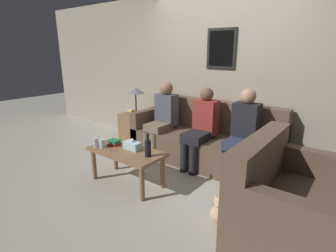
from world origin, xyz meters
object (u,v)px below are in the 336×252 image
object	(u,v)px
couch_side	(285,204)
drinking_glass	(102,144)
person_right	(242,131)
person_middle	(201,125)
person_left	(163,116)
coffee_table	(127,156)
wine_bottle	(148,148)
teddy_bear	(219,211)
couch_main	(204,141)

from	to	relation	value
couch_side	drinking_glass	distance (m)	2.23
couch_side	person_right	size ratio (longest dim) A/B	1.03
person_middle	person_left	bearing A→B (deg)	177.82
coffee_table	person_right	world-z (taller)	person_right
wine_bottle	teddy_bear	distance (m)	1.07
coffee_table	drinking_glass	world-z (taller)	drinking_glass
person_right	drinking_glass	bearing A→B (deg)	-138.53
drinking_glass	person_left	bearing A→B (deg)	88.44
drinking_glass	person_left	size ratio (longest dim) A/B	0.09
drinking_glass	teddy_bear	world-z (taller)	drinking_glass
drinking_glass	person_right	size ratio (longest dim) A/B	0.09
person_right	couch_side	bearing A→B (deg)	-48.29
couch_side	person_middle	distance (m)	1.69
couch_side	coffee_table	xyz separation A→B (m)	(-1.88, -0.19, 0.07)
person_left	person_right	distance (m)	1.35
couch_side	teddy_bear	world-z (taller)	couch_side
person_left	couch_side	bearing A→B (deg)	-22.56
coffee_table	couch_side	bearing A→B (deg)	5.87
teddy_bear	drinking_glass	bearing A→B (deg)	-176.19
teddy_bear	couch_main	bearing A→B (deg)	125.60
wine_bottle	drinking_glass	world-z (taller)	wine_bottle
person_left	person_middle	size ratio (longest dim) A/B	1.02
coffee_table	teddy_bear	world-z (taller)	coffee_table
person_left	teddy_bear	size ratio (longest dim) A/B	4.11
person_left	person_middle	world-z (taller)	person_left
person_middle	teddy_bear	distance (m)	1.47
coffee_table	wine_bottle	bearing A→B (deg)	3.26
person_middle	wine_bottle	bearing A→B (deg)	-96.36
person_left	drinking_glass	bearing A→B (deg)	-91.56
couch_side	drinking_glass	size ratio (longest dim) A/B	10.98
person_left	coffee_table	bearing A→B (deg)	-75.61
coffee_table	person_right	distance (m)	1.56
person_right	teddy_bear	world-z (taller)	person_right
couch_main	coffee_table	distance (m)	1.32
drinking_glass	teddy_bear	distance (m)	1.69
coffee_table	teddy_bear	bearing A→B (deg)	-0.61
couch_main	couch_side	world-z (taller)	same
wine_bottle	person_middle	bearing A→B (deg)	83.64
coffee_table	drinking_glass	bearing A→B (deg)	-158.47
person_middle	person_right	xyz separation A→B (m)	(0.61, 0.04, 0.02)
person_left	person_right	world-z (taller)	person_right
coffee_table	person_middle	size ratio (longest dim) A/B	0.85
person_left	person_right	xyz separation A→B (m)	(1.35, 0.01, 0.00)
person_left	teddy_bear	xyz separation A→B (m)	(1.61, -1.11, -0.52)
couch_main	person_left	world-z (taller)	person_left
person_middle	drinking_glass	bearing A→B (deg)	-123.32
person_middle	teddy_bear	xyz separation A→B (m)	(0.86, -1.08, -0.50)
drinking_glass	couch_side	bearing A→B (deg)	8.21
couch_main	drinking_glass	world-z (taller)	couch_main
couch_main	teddy_bear	distance (m)	1.57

